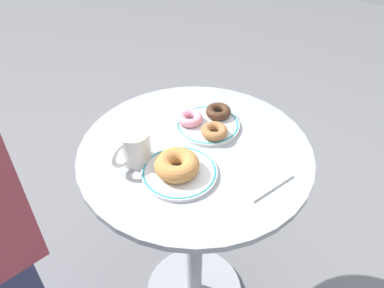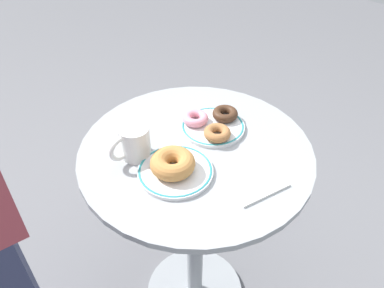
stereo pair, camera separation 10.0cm
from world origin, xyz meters
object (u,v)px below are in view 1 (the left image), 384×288
at_px(coffee_mug, 134,147).
at_px(cafe_table, 195,212).
at_px(donut_cinnamon, 214,131).
at_px(donut_pink_frosted, 190,118).
at_px(donut_old_fashioned, 177,165).
at_px(paper_napkin, 258,175).
at_px(plate_right, 208,125).
at_px(donut_chocolate, 218,111).
at_px(plate_left, 179,172).

bearing_deg(coffee_mug, cafe_table, -39.77).
xyz_separation_m(donut_cinnamon, coffee_mug, (-0.19, 0.12, 0.02)).
bearing_deg(donut_pink_frosted, donut_old_fashioned, -154.76).
height_order(donut_cinnamon, paper_napkin, donut_cinnamon).
height_order(plate_right, paper_napkin, plate_right).
xyz_separation_m(cafe_table, coffee_mug, (-0.12, 0.10, 0.30)).
distance_m(donut_chocolate, paper_napkin, 0.25).
height_order(donut_old_fashioned, donut_pink_frosted, donut_old_fashioned).
xyz_separation_m(donut_old_fashioned, donut_pink_frosted, (0.18, 0.09, -0.01)).
height_order(donut_cinnamon, coffee_mug, coffee_mug).
relative_size(donut_cinnamon, coffee_mug, 0.62).
xyz_separation_m(donut_chocolate, donut_cinnamon, (-0.08, -0.04, 0.00)).
bearing_deg(cafe_table, donut_chocolate, 7.81).
relative_size(plate_right, donut_cinnamon, 2.45).
bearing_deg(coffee_mug, donut_pink_frosted, -8.85).
height_order(donut_chocolate, donut_cinnamon, same).
xyz_separation_m(plate_left, plate_right, (0.20, 0.04, -0.00)).
height_order(paper_napkin, coffee_mug, coffee_mug).
relative_size(cafe_table, donut_old_fashioned, 6.66).
distance_m(donut_pink_frosted, coffee_mug, 0.21).
distance_m(plate_right, donut_old_fashioned, 0.21).
xyz_separation_m(plate_right, donut_cinnamon, (-0.03, -0.04, 0.02)).
relative_size(donut_old_fashioned, donut_cinnamon, 1.52).
relative_size(plate_right, paper_napkin, 1.32).
bearing_deg(cafe_table, donut_cinnamon, -14.01).
bearing_deg(coffee_mug, donut_old_fashioned, -81.07).
height_order(donut_old_fashioned, donut_chocolate, donut_old_fashioned).
height_order(donut_old_fashioned, donut_cinnamon, donut_old_fashioned).
height_order(plate_left, donut_cinnamon, donut_cinnamon).
xyz_separation_m(plate_left, coffee_mug, (-0.02, 0.12, 0.04)).
height_order(plate_right, donut_chocolate, donut_chocolate).
bearing_deg(donut_cinnamon, plate_left, -179.02).
bearing_deg(donut_pink_frosted, plate_left, -153.24).
relative_size(plate_left, donut_pink_frosted, 2.56).
relative_size(donut_old_fashioned, donut_pink_frosted, 1.52).
bearing_deg(donut_chocolate, plate_left, -170.83).
relative_size(donut_cinnamon, paper_napkin, 0.54).
relative_size(donut_chocolate, paper_napkin, 0.54).
distance_m(plate_left, donut_cinnamon, 0.17).
distance_m(cafe_table, plate_left, 0.29).
bearing_deg(plate_left, donut_chocolate, 9.17).
relative_size(donut_old_fashioned, coffee_mug, 0.94).
xyz_separation_m(plate_right, coffee_mug, (-0.22, 0.08, 0.04)).
relative_size(plate_right, donut_chocolate, 2.45).
distance_m(cafe_table, donut_chocolate, 0.32).
distance_m(donut_old_fashioned, paper_napkin, 0.20).
bearing_deg(paper_napkin, plate_left, 122.05).
relative_size(plate_right, coffee_mug, 1.51).
relative_size(plate_left, coffee_mug, 1.58).
xyz_separation_m(plate_left, donut_cinnamon, (0.17, 0.00, 0.02)).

